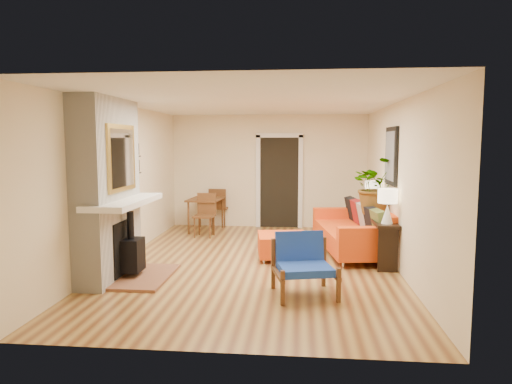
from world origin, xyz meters
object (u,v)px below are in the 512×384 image
(sofa, at_px, (356,230))
(blue_chair, at_px, (303,261))
(ottoman, at_px, (282,244))
(lamp_near, at_px, (388,202))
(lamp_far, at_px, (373,192))
(houseplant, at_px, (377,186))
(dining_table, at_px, (209,205))
(console_table, at_px, (379,225))

(sofa, xyz_separation_m, blue_chair, (-0.97, -2.33, 0.03))
(ottoman, bearing_deg, lamp_near, -18.43)
(lamp_far, xyz_separation_m, houseplant, (-0.01, -0.48, 0.16))
(sofa, distance_m, blue_chair, 2.53)
(blue_chair, distance_m, dining_table, 4.52)
(sofa, height_order, console_table, sofa)
(ottoman, xyz_separation_m, lamp_near, (1.63, -0.54, 0.82))
(ottoman, bearing_deg, lamp_far, 28.00)
(sofa, xyz_separation_m, lamp_far, (0.33, 0.30, 0.67))
(console_table, bearing_deg, blue_chair, -124.07)
(dining_table, bearing_deg, sofa, -29.21)
(sofa, relative_size, ottoman, 2.64)
(dining_table, xyz_separation_m, lamp_far, (3.35, -1.39, 0.47))
(console_table, bearing_deg, dining_table, 147.93)
(blue_chair, height_order, lamp_near, lamp_near)
(lamp_far, bearing_deg, sofa, -137.54)
(sofa, bearing_deg, blue_chair, -112.52)
(console_table, xyz_separation_m, lamp_far, (0.00, 0.72, 0.49))
(lamp_near, relative_size, lamp_far, 1.00)
(ottoman, bearing_deg, blue_chair, -79.36)
(sofa, bearing_deg, console_table, -51.17)
(ottoman, relative_size, dining_table, 0.54)
(lamp_near, bearing_deg, sofa, 106.67)
(console_table, xyz_separation_m, houseplant, (-0.01, 0.24, 0.64))
(houseplant, bearing_deg, blue_chair, -120.83)
(dining_table, relative_size, console_table, 0.91)
(dining_table, height_order, console_table, dining_table)
(sofa, height_order, lamp_far, lamp_far)
(console_table, distance_m, lamp_far, 0.86)
(sofa, distance_m, lamp_far, 0.80)
(dining_table, bearing_deg, console_table, -32.07)
(sofa, relative_size, houseplant, 2.42)
(ottoman, bearing_deg, dining_table, 127.37)
(dining_table, height_order, houseplant, houseplant)
(dining_table, bearing_deg, blue_chair, -62.95)
(sofa, height_order, lamp_near, lamp_near)
(blue_chair, height_order, console_table, blue_chair)
(blue_chair, height_order, dining_table, dining_table)
(ottoman, distance_m, lamp_near, 1.91)
(dining_table, relative_size, lamp_near, 3.13)
(console_table, bearing_deg, sofa, 128.83)
(dining_table, bearing_deg, houseplant, -29.12)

